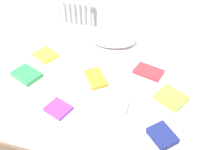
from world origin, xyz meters
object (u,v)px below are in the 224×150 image
at_px(bed, 111,97).
at_px(textbook_red, 149,72).
at_px(textbook_white, 113,105).
at_px(textbook_navy, 162,136).
at_px(textbook_orange, 96,78).
at_px(textbook_green, 27,75).
at_px(textbook_yellow, 46,55).
at_px(textbook_purple, 58,109).
at_px(textbook_lime, 171,98).
at_px(pillow, 111,37).
at_px(radiator, 74,16).

xyz_separation_m(bed, textbook_red, (0.31, 0.15, 0.27)).
distance_m(textbook_white, textbook_navy, 0.45).
xyz_separation_m(textbook_orange, textbook_green, (-0.59, -0.13, 0.00)).
relative_size(bed, textbook_yellow, 10.07).
bearing_deg(textbook_purple, textbook_white, 41.03).
bearing_deg(textbook_navy, textbook_red, 152.82).
xyz_separation_m(textbook_lime, textbook_yellow, (-1.20, 0.24, -0.01)).
relative_size(textbook_lime, textbook_yellow, 1.12).
bearing_deg(pillow, textbook_white, -72.67).
distance_m(bed, textbook_purple, 0.61).
height_order(bed, textbook_navy, textbook_navy).
bearing_deg(textbook_red, radiator, 151.83).
relative_size(bed, textbook_red, 8.21).
xyz_separation_m(textbook_orange, textbook_yellow, (-0.55, 0.18, 0.00)).
xyz_separation_m(radiator, textbook_lime, (1.38, -1.33, 0.22)).
relative_size(textbook_white, textbook_yellow, 1.16).
xyz_separation_m(textbook_lime, textbook_green, (-1.24, -0.07, -0.00)).
distance_m(textbook_yellow, textbook_navy, 1.34).
bearing_deg(textbook_orange, textbook_red, 79.79).
bearing_deg(textbook_purple, textbook_green, 166.40).
height_order(textbook_orange, textbook_green, textbook_green).
bearing_deg(textbook_yellow, textbook_white, -1.88).
bearing_deg(pillow, textbook_orange, -86.73).
bearing_deg(textbook_orange, textbook_green, -114.92).
xyz_separation_m(textbook_orange, textbook_white, (0.22, -0.25, 0.00)).
xyz_separation_m(textbook_white, textbook_yellow, (-0.78, 0.43, 0.00)).
height_order(textbook_white, textbook_navy, textbook_navy).
relative_size(textbook_orange, textbook_yellow, 1.22).
height_order(textbook_yellow, textbook_navy, textbook_navy).
bearing_deg(textbook_white, textbook_purple, -158.60).
height_order(radiator, textbook_purple, radiator).
bearing_deg(textbook_yellow, bed, 17.77).
distance_m(textbook_lime, textbook_white, 0.47).
xyz_separation_m(pillow, textbook_navy, (0.67, -1.01, -0.04)).
relative_size(radiator, textbook_yellow, 2.36).
height_order(bed, textbook_yellow, textbook_yellow).
bearing_deg(textbook_purple, pillow, 102.06).
height_order(radiator, textbook_yellow, radiator).
distance_m(radiator, textbook_yellow, 1.13).
bearing_deg(textbook_red, textbook_green, -146.95).
distance_m(textbook_red, textbook_green, 1.06).
relative_size(textbook_purple, textbook_red, 0.72).
bearing_deg(bed, pillow, 106.05).
xyz_separation_m(bed, textbook_purple, (-0.27, -0.47, 0.27)).
height_order(textbook_orange, textbook_lime, textbook_lime).
relative_size(textbook_lime, textbook_red, 0.91).
bearing_deg(textbook_navy, textbook_white, -159.58).
bearing_deg(textbook_yellow, textbook_red, 29.20).
relative_size(textbook_red, textbook_navy, 1.28).
distance_m(bed, textbook_yellow, 0.73).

